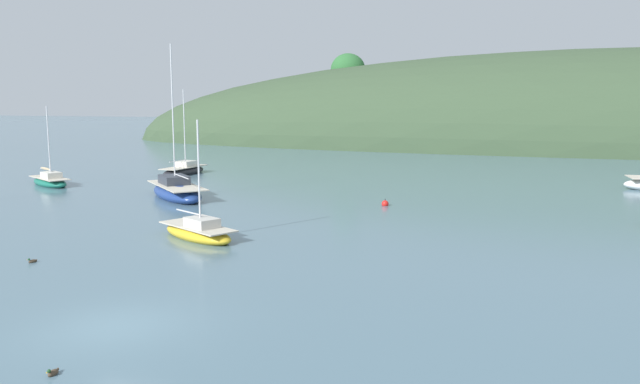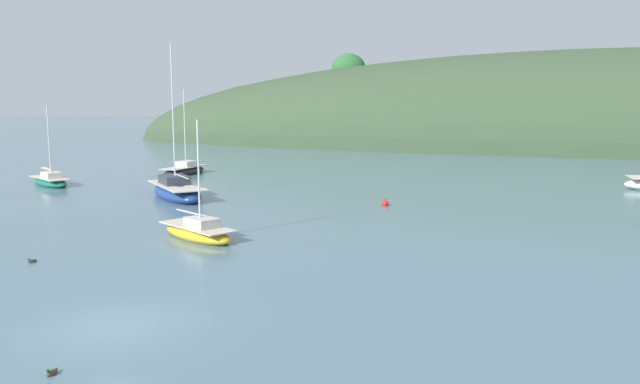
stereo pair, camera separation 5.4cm
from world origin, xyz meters
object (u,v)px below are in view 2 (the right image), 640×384
Objects in this scene: sailboat_grey_yawl at (50,181)px; duck_lead at (52,373)px; sailboat_white_near at (177,191)px; mooring_buoy_inner at (385,204)px; duck_lone_right at (32,261)px; sailboat_black_sloop at (184,170)px; sailboat_yellow_far at (198,232)px.

sailboat_grey_yawl is 14.81× the size of duck_lead.
sailboat_white_near is at bearing -11.45° from sailboat_grey_yawl.
mooring_buoy_inner is 1.27× the size of duck_lead.
mooring_buoy_inner is at bearing 58.87° from duck_lone_right.
duck_lone_right is at bearing -79.29° from sailboat_white_near.
duck_lone_right is at bearing -71.82° from sailboat_black_sloop.
sailboat_white_near is 19.47× the size of mooring_buoy_inner.
duck_lone_right is at bearing -121.13° from mooring_buoy_inner.
mooring_buoy_inner is at bearing 4.31° from sailboat_white_near.
sailboat_white_near is at bearing -62.51° from sailboat_black_sloop.
duck_lone_right is 11.91m from duck_lead.
sailboat_black_sloop is 14.27× the size of mooring_buoy_inner.
sailboat_white_near is at bearing 100.71° from duck_lone_right.
sailboat_grey_yawl is at bearing 130.52° from duck_lead.
sailboat_white_near reaches higher than duck_lone_right.
sailboat_white_near is at bearing 114.16° from duck_lead.
sailboat_grey_yawl is at bearing 176.83° from mooring_buoy_inner.
sailboat_black_sloop is at bearing 120.91° from sailboat_yellow_far.
sailboat_grey_yawl is 1.08× the size of sailboat_yellow_far.
sailboat_yellow_far is at bearing 54.94° from duck_lone_right.
sailboat_black_sloop is at bearing 57.94° from sailboat_grey_yawl.
duck_lone_right is (-4.28, -6.10, -0.26)m from sailboat_yellow_far.
sailboat_grey_yawl is at bearing -122.06° from sailboat_black_sloop.
sailboat_yellow_far is at bearing 105.17° from duck_lead.
sailboat_grey_yawl is 26.76m from mooring_buoy_inner.
sailboat_yellow_far is 27.12m from sailboat_black_sloop.
sailboat_white_near reaches higher than mooring_buoy_inner.
sailboat_white_near is (-7.50, 10.92, 0.12)m from sailboat_yellow_far.
sailboat_white_near is 1.36× the size of sailboat_black_sloop.
sailboat_grey_yawl is 0.82× the size of sailboat_black_sloop.
sailboat_yellow_far is (20.07, -13.46, -0.02)m from sailboat_grey_yawl.
sailboat_white_near is at bearing -175.69° from mooring_buoy_inner.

